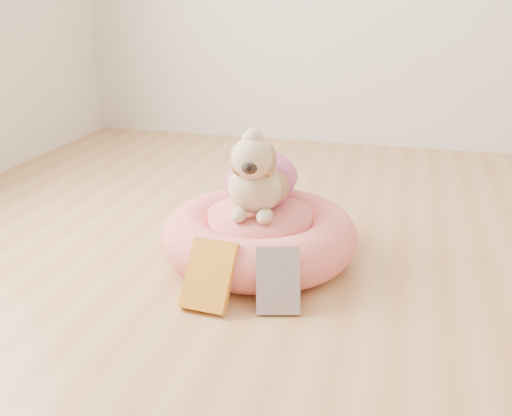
% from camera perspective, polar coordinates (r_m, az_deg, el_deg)
% --- Properties ---
extents(floor, '(4.50, 4.50, 0.00)m').
position_cam_1_polar(floor, '(1.44, 13.41, -16.84)').
color(floor, '#BA7E4D').
rests_on(floor, ground).
extents(pet_bed, '(0.66, 0.66, 0.17)m').
position_cam_1_polar(pet_bed, '(1.95, 0.38, -2.76)').
color(pet_bed, '#E0585A').
rests_on(pet_bed, floor).
extents(dog, '(0.33, 0.44, 0.31)m').
position_cam_1_polar(dog, '(1.91, 0.28, 4.40)').
color(dog, brown).
rests_on(dog, pet_bed).
extents(book_yellow, '(0.15, 0.16, 0.18)m').
position_cam_1_polar(book_yellow, '(1.67, -4.71, -6.75)').
color(book_yellow, gold).
rests_on(book_yellow, floor).
extents(book_white, '(0.15, 0.13, 0.18)m').
position_cam_1_polar(book_white, '(1.64, 2.21, -7.25)').
color(book_white, white).
rests_on(book_white, floor).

